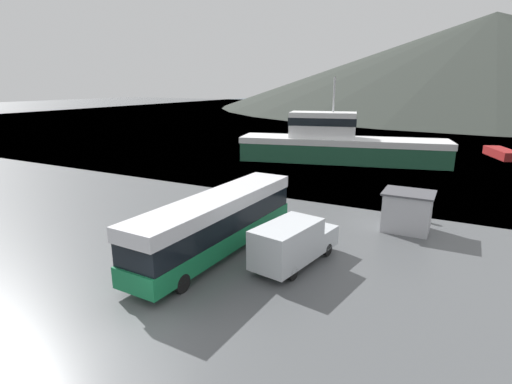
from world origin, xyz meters
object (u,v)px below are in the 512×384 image
at_px(storage_bin, 175,221).
at_px(small_boat, 502,153).
at_px(fishing_boat, 338,143).
at_px(dock_kiosk, 407,211).
at_px(tour_bus, 218,221).
at_px(delivery_van, 293,242).

bearing_deg(storage_bin, small_boat, 63.11).
height_order(fishing_boat, storage_bin, fishing_boat).
relative_size(dock_kiosk, small_boat, 0.46).
xyz_separation_m(storage_bin, small_boat, (20.31, 40.05, 0.00)).
xyz_separation_m(tour_bus, fishing_boat, (-1.96, 29.43, 0.36)).
relative_size(storage_bin, dock_kiosk, 0.43).
relative_size(delivery_van, fishing_boat, 0.24).
bearing_deg(delivery_van, storage_bin, -178.47).
bearing_deg(small_boat, delivery_van, -125.68).
height_order(tour_bus, small_boat, tour_bus).
relative_size(delivery_van, dock_kiosk, 1.95).
xyz_separation_m(delivery_van, dock_kiosk, (4.52, 8.07, 0.04)).
distance_m(tour_bus, small_boat, 44.81).
bearing_deg(delivery_van, dock_kiosk, 70.55).
xyz_separation_m(tour_bus, storage_bin, (-4.50, 1.86, -1.32)).
xyz_separation_m(storage_bin, dock_kiosk, (13.24, 6.80, 0.75)).
bearing_deg(tour_bus, storage_bin, 159.93).
xyz_separation_m(delivery_van, small_boat, (11.59, 41.32, -0.71)).
bearing_deg(tour_bus, delivery_van, 10.30).
height_order(tour_bus, fishing_boat, fishing_boat).
relative_size(fishing_boat, small_boat, 3.69).
distance_m(delivery_van, fishing_boat, 29.51).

